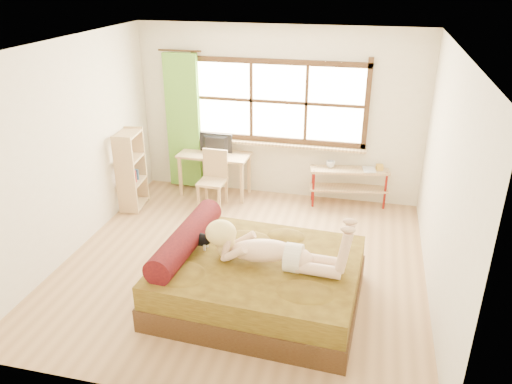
% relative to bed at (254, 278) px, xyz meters
% --- Properties ---
extents(floor, '(4.50, 4.50, 0.00)m').
position_rel_bed_xyz_m(floor, '(-0.32, 0.71, -0.30)').
color(floor, '#9E754C').
rests_on(floor, ground).
extents(ceiling, '(4.50, 4.50, 0.00)m').
position_rel_bed_xyz_m(ceiling, '(-0.32, 0.71, 2.40)').
color(ceiling, white).
rests_on(ceiling, wall_back).
extents(wall_back, '(4.50, 0.00, 4.50)m').
position_rel_bed_xyz_m(wall_back, '(-0.32, 2.96, 1.05)').
color(wall_back, silver).
rests_on(wall_back, floor).
extents(wall_front, '(4.50, 0.00, 4.50)m').
position_rel_bed_xyz_m(wall_front, '(-0.32, -1.54, 1.05)').
color(wall_front, silver).
rests_on(wall_front, floor).
extents(wall_left, '(0.00, 4.50, 4.50)m').
position_rel_bed_xyz_m(wall_left, '(-2.57, 0.71, 1.05)').
color(wall_left, silver).
rests_on(wall_left, floor).
extents(wall_right, '(0.00, 4.50, 4.50)m').
position_rel_bed_xyz_m(wall_right, '(1.93, 0.71, 1.05)').
color(wall_right, silver).
rests_on(wall_right, floor).
extents(window, '(2.80, 0.16, 1.46)m').
position_rel_bed_xyz_m(window, '(-0.32, 2.93, 1.21)').
color(window, '#FFEDBF').
rests_on(window, wall_back).
extents(curtain, '(0.55, 0.10, 2.20)m').
position_rel_bed_xyz_m(curtain, '(-1.87, 2.84, 0.85)').
color(curtain, '#427F22').
rests_on(curtain, wall_back).
extents(bed, '(2.27, 1.86, 0.83)m').
position_rel_bed_xyz_m(bed, '(0.00, 0.00, 0.00)').
color(bed, black).
rests_on(bed, floor).
extents(woman, '(1.55, 0.52, 0.65)m').
position_rel_bed_xyz_m(woman, '(0.20, -0.05, 0.58)').
color(woman, beige).
rests_on(woman, bed).
extents(kitten, '(0.33, 0.15, 0.26)m').
position_rel_bed_xyz_m(kitten, '(-0.67, 0.10, 0.38)').
color(kitten, black).
rests_on(kitten, bed).
extents(desk, '(1.16, 0.56, 0.71)m').
position_rel_bed_xyz_m(desk, '(-1.30, 2.66, 0.32)').
color(desk, '#A37F58').
rests_on(desk, floor).
extents(monitor, '(0.54, 0.09, 0.31)m').
position_rel_bed_xyz_m(monitor, '(-1.30, 2.71, 0.57)').
color(monitor, black).
rests_on(monitor, desk).
extents(chair, '(0.41, 0.41, 0.89)m').
position_rel_bed_xyz_m(chair, '(-1.20, 2.29, 0.20)').
color(chair, '#A37F58').
rests_on(chair, floor).
extents(pipe_shelf, '(1.24, 0.50, 0.68)m').
position_rel_bed_xyz_m(pipe_shelf, '(0.86, 2.78, 0.15)').
color(pipe_shelf, '#A37F58').
rests_on(pipe_shelf, floor).
extents(cup, '(0.16, 0.16, 0.11)m').
position_rel_bed_xyz_m(cup, '(0.55, 2.78, 0.36)').
color(cup, gray).
rests_on(cup, pipe_shelf).
extents(book, '(0.22, 0.28, 0.02)m').
position_rel_bed_xyz_m(book, '(1.05, 2.78, 0.32)').
color(book, gray).
rests_on(book, pipe_shelf).
extents(bookshelf, '(0.35, 0.56, 1.23)m').
position_rel_bed_xyz_m(bookshelf, '(-2.40, 1.92, 0.33)').
color(bookshelf, '#A37F58').
rests_on(bookshelf, floor).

